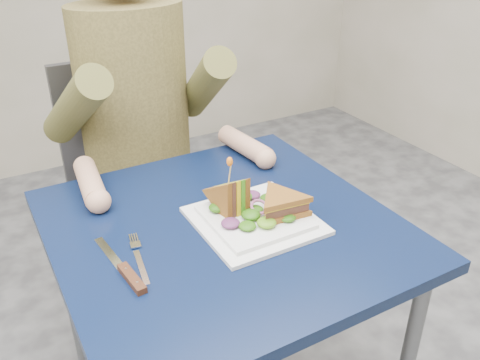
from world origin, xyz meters
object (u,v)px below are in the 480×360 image
diner (134,79)px  fork (139,259)px  sandwich_flat (281,204)px  chair (134,175)px  sandwich_upright (230,198)px  plate (255,219)px  table (224,251)px  knife (127,273)px

diner → fork: bearing=-109.6°
sandwich_flat → fork: (-0.33, 0.02, -0.04)m
chair → sandwich_upright: chair is taller
chair → plate: size_ratio=3.58×
sandwich_upright → fork: size_ratio=0.73×
table → sandwich_flat: 0.18m
diner → knife: diner is taller
table → fork: size_ratio=4.19×
diner → knife: bearing=-111.5°
sandwich_flat → plate: bearing=155.6°
plate → table: bearing=152.1°
sandwich_flat → sandwich_upright: (-0.09, 0.07, 0.01)m
plate → sandwich_flat: size_ratio=1.66×
table → plate: bearing=-27.9°
diner → sandwich_flat: size_ratio=4.76×
chair → fork: 0.77m
knife → fork: bearing=45.1°
chair → diner: size_ratio=1.25×
sandwich_upright → knife: (-0.28, -0.09, -0.05)m
table → sandwich_upright: sandwich_upright is taller
diner → plate: diner is taller
diner → knife: size_ratio=3.36×
plate → sandwich_flat: bearing=-24.4°
table → sandwich_upright: size_ratio=5.72×
sandwich_flat → fork: size_ratio=0.88×
chair → fork: bearing=-106.7°
chair → fork: (-0.21, -0.72, 0.19)m
table → chair: (0.00, 0.68, -0.11)m
chair → sandwich_upright: 0.71m
table → plate: 0.11m
fork → table: bearing=9.7°
chair → knife: size_ratio=4.20×
plate → fork: (-0.28, -0.00, -0.01)m
diner → fork: 0.67m
fork → knife: knife is taller
table → plate: size_ratio=2.88×
fork → diner: bearing=70.4°
knife → table: bearing=16.3°
knife → chair: bearing=71.5°
chair → sandwich_upright: size_ratio=7.09×
knife → sandwich_upright: bearing=17.2°
plate → knife: bearing=-172.7°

